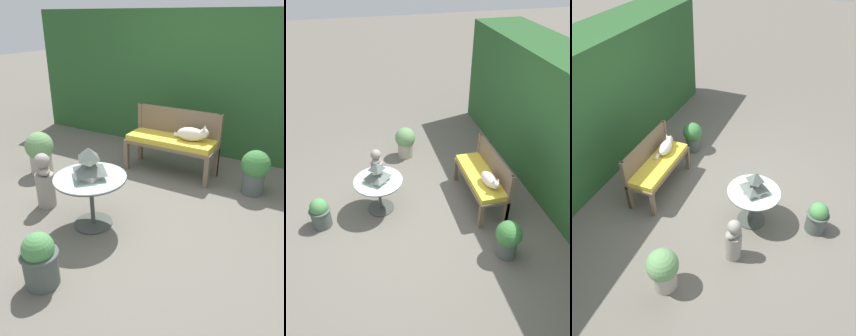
{
  "view_description": "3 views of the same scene",
  "coord_description": "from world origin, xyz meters",
  "views": [
    {
      "loc": [
        1.54,
        -2.82,
        2.0
      ],
      "look_at": [
        -0.12,
        0.11,
        0.43
      ],
      "focal_mm": 35.0,
      "sensor_mm": 36.0,
      "label": 1
    },
    {
      "loc": [
        3.55,
        -0.75,
        3.53
      ],
      "look_at": [
        -0.46,
        0.23,
        0.56
      ],
      "focal_mm": 35.0,
      "sensor_mm": 36.0,
      "label": 2
    },
    {
      "loc": [
        -3.58,
        -1.25,
        3.57
      ],
      "look_at": [
        -0.15,
        0.1,
        0.63
      ],
      "focal_mm": 35.0,
      "sensor_mm": 36.0,
      "label": 3
    }
  ],
  "objects": [
    {
      "name": "bench_backrest",
      "position": [
        -0.18,
        1.21,
        0.62
      ],
      "size": [
        1.24,
        0.06,
        0.86
      ],
      "color": "brown",
      "rests_on": "ground"
    },
    {
      "name": "garden_bench",
      "position": [
        -0.18,
        1.0,
        0.43
      ],
      "size": [
        1.24,
        0.45,
        0.51
      ],
      "color": "brown",
      "rests_on": "ground"
    },
    {
      "name": "garden_bust",
      "position": [
        -1.03,
        -0.51,
        0.3
      ],
      "size": [
        0.28,
        0.24,
        0.65
      ],
      "rotation": [
        0.0,
        0.0,
        -0.5
      ],
      "color": "gray",
      "rests_on": "ground"
    },
    {
      "name": "patio_table",
      "position": [
        -0.34,
        -0.56,
        0.44
      ],
      "size": [
        0.73,
        0.73,
        0.56
      ],
      "color": "#424742",
      "rests_on": "ground"
    },
    {
      "name": "potted_plant_hedge_corner",
      "position": [
        -0.18,
        -1.44,
        0.24
      ],
      "size": [
        0.31,
        0.31,
        0.48
      ],
      "color": "#4C5651",
      "rests_on": "ground"
    },
    {
      "name": "ground",
      "position": [
        0.0,
        0.0,
        0.0
      ],
      "size": [
        30.0,
        30.0,
        0.0
      ],
      "primitive_type": "plane",
      "color": "#666056"
    },
    {
      "name": "cat",
      "position": [
        0.11,
        1.03,
        0.6
      ],
      "size": [
        0.49,
        0.22,
        0.22
      ],
      "rotation": [
        0.0,
        0.0,
        0.13
      ],
      "color": "silver",
      "rests_on": "garden_bench"
    },
    {
      "name": "potted_plant_patio_mid",
      "position": [
        0.96,
        0.96,
        0.31
      ],
      "size": [
        0.35,
        0.35,
        0.56
      ],
      "color": "#4C5651",
      "rests_on": "ground"
    },
    {
      "name": "potted_plant_path_edge",
      "position": [
        -1.73,
        0.11,
        0.32
      ],
      "size": [
        0.38,
        0.38,
        0.59
      ],
      "color": "#ADA393",
      "rests_on": "ground"
    },
    {
      "name": "pagoda_birdhouse",
      "position": [
        -0.34,
        -0.56,
        0.69
      ],
      "size": [
        0.31,
        0.31,
        0.31
      ],
      "color": "beige",
      "rests_on": "patio_table"
    }
  ]
}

